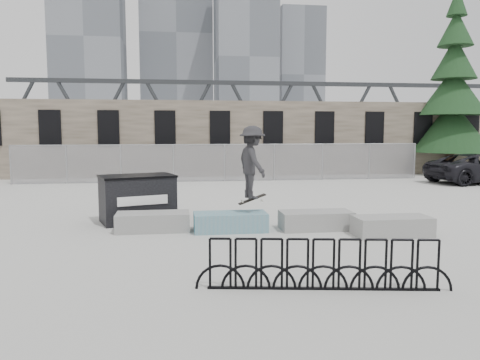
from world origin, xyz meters
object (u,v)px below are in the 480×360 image
Objects in this scene: planter_offset at (392,225)px; suv at (479,168)px; planter_far_left at (153,221)px; dumpster at (138,198)px; bike_rack at (323,265)px; spruce_tree at (453,99)px; skateboarder at (252,162)px; planter_center_right at (316,219)px; planter_center_left at (230,221)px.

suv is at bearing 47.31° from planter_offset.
planter_far_left is at bearing 166.90° from planter_offset.
dumpster is at bearing 110.35° from planter_far_left.
bike_rack is 0.39× the size of spruce_tree.
skateboarder is (-15.06, -14.63, -2.79)m from spruce_tree.
suv reaches higher than planter_far_left.
dumpster is 7.63m from bike_rack.
skateboarder is (2.73, -0.26, 1.62)m from planter_far_left.
skateboarder is (-0.43, 5.03, 1.46)m from bike_rack.
suv is (-1.33, -4.80, -3.91)m from spruce_tree.
dumpster is (-6.81, 2.86, 0.44)m from planter_offset.
suv reaches higher than dumpster.
planter_center_right is 0.36× the size of suv.
spruce_tree reaches higher than skateboarder.
planter_center_left is 1.00× the size of planter_offset.
bike_rack is (1.04, -4.97, 0.16)m from planter_center_left.
suv is 2.55× the size of skateboarder.
planter_center_left is 3.17m from dumpster.
planter_offset is at bearing -13.10° from planter_far_left.
dumpster is at bearing 157.23° from planter_offset.
planter_far_left is at bearing -87.65° from dumpster.
planter_center_left is 0.81× the size of dumpster.
dumpster is at bearing 147.08° from planter_center_left.
planter_offset is at bearing -30.74° from planter_center_right.
spruce_tree is (11.50, 15.83, 4.41)m from planter_offset.
planter_far_left is at bearing 171.57° from planter_center_left.
planter_center_left is 4.32m from planter_offset.
dumpster reaches higher than planter_far_left.
skateboarder is at bearing 94.86° from bike_rack.
bike_rack is (-1.37, -4.87, 0.16)m from planter_center_right.
spruce_tree is 2.07× the size of suv.
planter_center_left is 0.17× the size of spruce_tree.
skateboarder reaches higher than planter_center_left.
planter_far_left is 6.46m from planter_offset.
planter_center_left is at bearing 116.28° from suv.
dumpster is at bearing 48.15° from skateboarder.
suv is 16.93m from skateboarder.
spruce_tree reaches higher than planter_center_left.
suv is at bearing 30.17° from planter_far_left.
planter_offset is 20.06m from spruce_tree.
planter_far_left is at bearing 69.65° from skateboarder.
planter_center_left and planter_offset have the same top height.
bike_rack is at bearing -129.27° from planter_offset.
planter_far_left is 0.81× the size of dumpster.
dumpster is 3.83m from skateboarder.
planter_center_right is 0.81× the size of dumpster.
planter_far_left is at bearing -141.08° from spruce_tree.
planter_center_right is 15.57m from suv.
spruce_tree reaches higher than dumpster.
dumpster is 1.13× the size of skateboarder.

